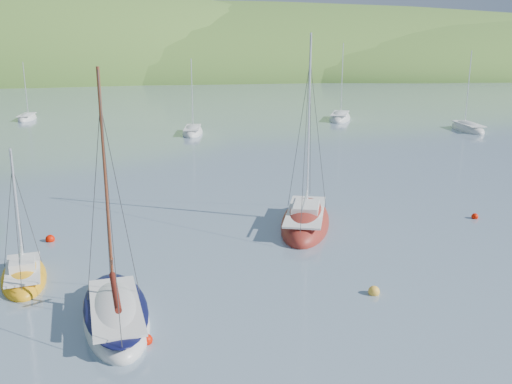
{
  "coord_description": "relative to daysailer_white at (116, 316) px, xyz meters",
  "views": [
    {
      "loc": [
        -2.92,
        -20.61,
        10.62
      ],
      "look_at": [
        1.36,
        8.0,
        2.79
      ],
      "focal_mm": 40.0,
      "sensor_mm": 36.0,
      "label": 1
    }
  ],
  "objects": [
    {
      "name": "distant_sloop_b",
      "position": [
        24.88,
        53.36,
        -0.05
      ],
      "size": [
        5.35,
        8.08,
        10.88
      ],
      "rotation": [
        0.0,
        0.0,
        -0.38
      ],
      "color": "silver",
      "rests_on": "ground"
    },
    {
      "name": "daysailer_white",
      "position": [
        0.0,
        0.0,
        0.0
      ],
      "size": [
        3.47,
        7.03,
        10.35
      ],
      "rotation": [
        0.0,
        0.0,
        0.15
      ],
      "color": "silver",
      "rests_on": "ground"
    },
    {
      "name": "shoreline_hills",
      "position": [
        -4.34,
        172.43,
        -0.23
      ],
      "size": [
        690.0,
        135.0,
        56.0
      ],
      "color": "#416928",
      "rests_on": "ground"
    },
    {
      "name": "distant_sloop_d",
      "position": [
        37.23,
        42.21,
        -0.06
      ],
      "size": [
        2.87,
        7.16,
        10.03
      ],
      "rotation": [
        0.0,
        0.0,
        -0.06
      ],
      "color": "silver",
      "rests_on": "ground"
    },
    {
      "name": "sailboat_yellow",
      "position": [
        -4.48,
        4.6,
        -0.06
      ],
      "size": [
        2.93,
        5.22,
        6.54
      ],
      "rotation": [
        0.0,
        0.0,
        0.21
      ],
      "color": "#F4A112",
      "rests_on": "ground"
    },
    {
      "name": "ground",
      "position": [
        5.32,
        0.01,
        -0.23
      ],
      "size": [
        700.0,
        700.0,
        0.0
      ],
      "primitive_type": "plane",
      "color": "slate",
      "rests_on": "ground"
    },
    {
      "name": "mooring_buoys",
      "position": [
        4.67,
        3.51,
        -0.11
      ],
      "size": [
        25.25,
        12.39,
        0.5
      ],
      "color": "yellow",
      "rests_on": "ground"
    },
    {
      "name": "distant_sloop_a",
      "position": [
        4.79,
        44.6,
        -0.07
      ],
      "size": [
        2.99,
        6.62,
        9.14
      ],
      "rotation": [
        0.0,
        0.0,
        -0.12
      ],
      "color": "silver",
      "rests_on": "ground"
    },
    {
      "name": "distant_sloop_c",
      "position": [
        -16.77,
        59.7,
        -0.08
      ],
      "size": [
        2.17,
        5.81,
        8.23
      ],
      "rotation": [
        0.0,
        0.0,
        -0.02
      ],
      "color": "silver",
      "rests_on": "ground"
    },
    {
      "name": "sloop_red",
      "position": [
        9.94,
        10.26,
        -0.01
      ],
      "size": [
        5.03,
        8.47,
        11.86
      ],
      "rotation": [
        0.0,
        0.0,
        -0.3
      ],
      "color": "maroon",
      "rests_on": "ground"
    }
  ]
}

